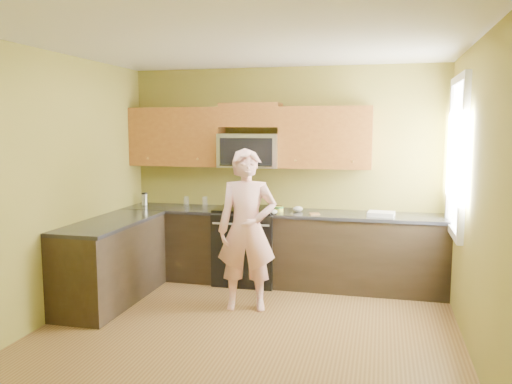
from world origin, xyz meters
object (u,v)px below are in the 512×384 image
(stove, at_px, (248,245))
(woman, at_px, (247,230))
(microwave, at_px, (250,167))
(travel_mug, at_px, (145,205))
(frying_pan, at_px, (248,211))
(butter_tub, at_px, (279,212))

(stove, distance_m, woman, 1.05)
(microwave, bearing_deg, travel_mug, -178.61)
(frying_pan, relative_size, butter_tub, 4.17)
(woman, bearing_deg, frying_pan, 92.90)
(stove, bearing_deg, microwave, 90.00)
(microwave, height_order, butter_tub, microwave)
(travel_mug, bearing_deg, stove, -3.57)
(frying_pan, distance_m, butter_tub, 0.40)
(microwave, height_order, frying_pan, microwave)
(frying_pan, bearing_deg, woman, -75.68)
(stove, distance_m, frying_pan, 0.53)
(frying_pan, relative_size, travel_mug, 2.76)
(stove, height_order, frying_pan, frying_pan)
(butter_tub, bearing_deg, frying_pan, -149.16)
(stove, relative_size, frying_pan, 2.09)
(travel_mug, bearing_deg, microwave, 1.39)
(stove, xyz_separation_m, butter_tub, (0.41, -0.03, 0.45))
(woman, relative_size, butter_tub, 15.80)
(woman, height_order, butter_tub, woman)
(butter_tub, xyz_separation_m, travel_mug, (-1.85, 0.12, 0.00))
(woman, xyz_separation_m, frying_pan, (-0.18, 0.71, 0.09))
(stove, height_order, butter_tub, butter_tub)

